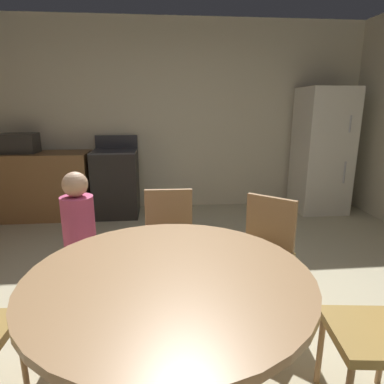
{
  "coord_description": "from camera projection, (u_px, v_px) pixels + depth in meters",
  "views": [
    {
      "loc": [
        -0.07,
        -1.87,
        1.51
      ],
      "look_at": [
        0.19,
        0.81,
        0.81
      ],
      "focal_mm": 30.95,
      "sensor_mm": 36.0,
      "label": 1
    }
  ],
  "objects": [
    {
      "name": "refrigerator",
      "position": [
        322.0,
        151.0,
        4.75
      ],
      "size": [
        0.68,
        0.68,
        1.76
      ],
      "color": "silver",
      "rests_on": "ground"
    },
    {
      "name": "microwave",
      "position": [
        19.0,
        143.0,
        4.38
      ],
      "size": [
        0.44,
        0.32,
        0.26
      ],
      "primitive_type": "cube",
      "color": "#2D2B28",
      "rests_on": "kitchen_counter"
    },
    {
      "name": "oven_range",
      "position": [
        116.0,
        183.0,
        4.64
      ],
      "size": [
        0.6,
        0.6,
        1.1
      ],
      "color": "black",
      "rests_on": "ground"
    },
    {
      "name": "dining_table",
      "position": [
        170.0,
        302.0,
        1.57
      ],
      "size": [
        1.33,
        1.33,
        0.76
      ],
      "color": "#9E754C",
      "rests_on": "ground"
    },
    {
      "name": "chair_northeast",
      "position": [
        263.0,
        249.0,
        2.41
      ],
      "size": [
        0.56,
        0.56,
        0.87
      ],
      "rotation": [
        0.0,
        0.0,
        3.98
      ],
      "color": "#9E754C",
      "rests_on": "ground"
    },
    {
      "name": "wall_back",
      "position": [
        164.0,
        117.0,
        4.86
      ],
      "size": [
        6.13,
        0.12,
        2.7
      ],
      "primitive_type": "cube",
      "color": "beige",
      "rests_on": "ground"
    },
    {
      "name": "person_child",
      "position": [
        80.0,
        244.0,
        2.31
      ],
      "size": [
        0.31,
        0.31,
        1.09
      ],
      "rotation": [
        0.0,
        0.0,
        5.34
      ],
      "color": "#8C337A",
      "rests_on": "ground"
    },
    {
      "name": "ground_plane",
      "position": [
        176.0,
        341.0,
        2.19
      ],
      "size": [
        14.0,
        14.0,
        0.0
      ],
      "primitive_type": "plane",
      "color": "beige"
    },
    {
      "name": "kitchen_counter",
      "position": [
        27.0,
        186.0,
        4.53
      ],
      "size": [
        1.72,
        0.6,
        0.9
      ],
      "primitive_type": "cube",
      "color": "olive",
      "rests_on": "ground"
    },
    {
      "name": "chair_north",
      "position": [
        169.0,
        238.0,
        2.61
      ],
      "size": [
        0.41,
        0.41,
        0.87
      ],
      "rotation": [
        0.0,
        0.0,
        4.69
      ],
      "color": "#9E754C",
      "rests_on": "ground"
    }
  ]
}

